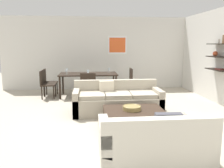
# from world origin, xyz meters

# --- Properties ---
(ground_plane) EXTENTS (18.00, 18.00, 0.00)m
(ground_plane) POSITION_xyz_m (0.00, 0.00, 0.00)
(ground_plane) COLOR #BCB29E
(back_wall_unit) EXTENTS (8.40, 0.09, 2.70)m
(back_wall_unit) POSITION_xyz_m (0.30, 3.53, 1.35)
(back_wall_unit) COLOR silver
(back_wall_unit) RESTS_ON ground
(sofa_beige) EXTENTS (2.15, 0.90, 0.78)m
(sofa_beige) POSITION_xyz_m (0.02, 0.34, 0.29)
(sofa_beige) COLOR #B2A893
(sofa_beige) RESTS_ON ground
(loveseat_white) EXTENTS (1.54, 0.90, 0.78)m
(loveseat_white) POSITION_xyz_m (0.26, -2.16, 0.29)
(loveseat_white) COLOR silver
(loveseat_white) RESTS_ON ground
(coffee_table) EXTENTS (1.21, 1.00, 0.38)m
(coffee_table) POSITION_xyz_m (0.23, -0.81, 0.19)
(coffee_table) COLOR #38281E
(coffee_table) RESTS_ON ground
(decorative_bowl) EXTENTS (0.37, 0.37, 0.09)m
(decorative_bowl) POSITION_xyz_m (0.19, -0.77, 0.43)
(decorative_bowl) COLOR #99844C
(decorative_bowl) RESTS_ON coffee_table
(dining_table) EXTENTS (1.87, 0.91, 0.75)m
(dining_table) POSITION_xyz_m (-0.71, 2.28, 0.68)
(dining_table) COLOR black
(dining_table) RESTS_ON ground
(dining_chair_left_near) EXTENTS (0.44, 0.44, 0.88)m
(dining_chair_left_near) POSITION_xyz_m (-2.05, 2.07, 0.50)
(dining_chair_left_near) COLOR black
(dining_chair_left_near) RESTS_ON ground
(dining_chair_left_far) EXTENTS (0.44, 0.44, 0.88)m
(dining_chair_left_far) POSITION_xyz_m (-2.05, 2.48, 0.50)
(dining_chair_left_far) COLOR black
(dining_chair_left_far) RESTS_ON ground
(dining_chair_right_far) EXTENTS (0.44, 0.44, 0.88)m
(dining_chair_right_far) POSITION_xyz_m (0.64, 2.48, 0.50)
(dining_chair_right_far) COLOR black
(dining_chair_right_far) RESTS_ON ground
(dining_chair_foot) EXTENTS (0.44, 0.44, 0.88)m
(dining_chair_foot) POSITION_xyz_m (-0.71, 1.41, 0.50)
(dining_chair_foot) COLOR black
(dining_chair_foot) RESTS_ON ground
(wine_glass_right_far) EXTENTS (0.06, 0.06, 0.17)m
(wine_glass_right_far) POSITION_xyz_m (-0.01, 2.39, 0.86)
(wine_glass_right_far) COLOR silver
(wine_glass_right_far) RESTS_ON dining_table
(wine_glass_left_near) EXTENTS (0.07, 0.07, 0.15)m
(wine_glass_left_near) POSITION_xyz_m (-1.40, 2.16, 0.85)
(wine_glass_left_near) COLOR silver
(wine_glass_left_near) RESTS_ON dining_table
(wine_glass_foot) EXTENTS (0.07, 0.07, 0.17)m
(wine_glass_foot) POSITION_xyz_m (-0.71, 1.88, 0.86)
(wine_glass_foot) COLOR silver
(wine_glass_foot) RESTS_ON dining_table
(wine_glass_left_far) EXTENTS (0.07, 0.07, 0.16)m
(wine_glass_left_far) POSITION_xyz_m (-1.40, 2.39, 0.87)
(wine_glass_left_far) COLOR silver
(wine_glass_left_far) RESTS_ON dining_table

